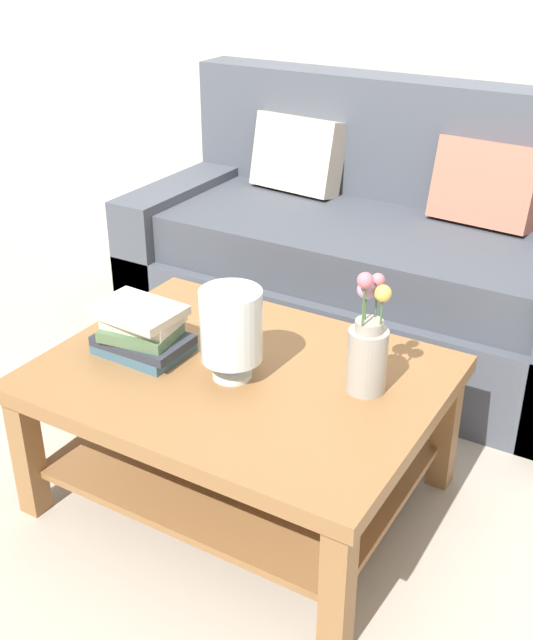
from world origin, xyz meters
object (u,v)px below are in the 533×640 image
at_px(couch, 372,261).
at_px(book_stack_main, 142,331).
at_px(glass_hurricane_vase, 231,327).
at_px(coffee_table, 241,408).
at_px(flower_pitcher, 368,349).

bearing_deg(couch, book_stack_main, -100.20).
distance_m(book_stack_main, glass_hurricane_vase, 0.32).
bearing_deg(coffee_table, glass_hurricane_vase, -94.15).
relative_size(book_stack_main, flower_pitcher, 0.78).
xyz_separation_m(couch, flower_pitcher, (0.45, -1.07, 0.23)).
distance_m(couch, coffee_table, 1.17).
height_order(couch, book_stack_main, couch).
height_order(book_stack_main, glass_hurricane_vase, glass_hurricane_vase).
relative_size(coffee_table, flower_pitcher, 3.08).
relative_size(couch, glass_hurricane_vase, 7.20).
xyz_separation_m(couch, coffee_table, (0.09, -1.17, -0.03)).
distance_m(glass_hurricane_vase, flower_pitcher, 0.38).
xyz_separation_m(coffee_table, book_stack_main, (-0.31, -0.06, 0.20)).
relative_size(coffee_table, glass_hurricane_vase, 4.19).
bearing_deg(coffee_table, couch, 94.48).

